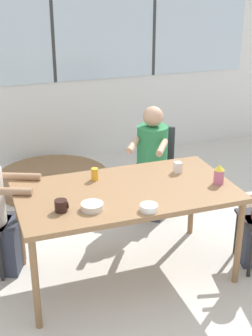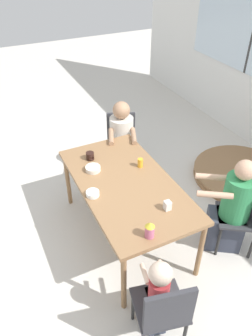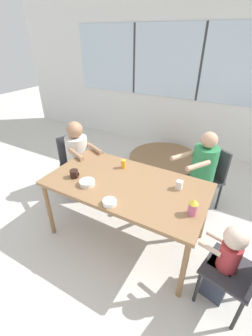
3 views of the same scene
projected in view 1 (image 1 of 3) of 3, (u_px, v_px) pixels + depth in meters
name	position (u px, v px, depth m)	size (l,w,h in m)	color
ground_plane	(126.00, 272.00, 3.88)	(16.00, 16.00, 0.00)	beige
wall_back_with_windows	(53.00, 50.00, 5.65)	(8.40, 0.08, 2.80)	silver
dining_table	(126.00, 197.00, 3.60)	(1.67, 0.91, 0.76)	olive
chair_for_woman_green_shirt	(154.00, 161.00, 4.80)	(0.55, 0.55, 0.85)	#333338
person_woman_green_shirt	(151.00, 167.00, 4.65)	(0.55, 0.62, 1.12)	#333847
coffee_mug	(61.00, 206.00, 3.25)	(0.10, 0.09, 0.08)	black
sippy_cup	(219.00, 174.00, 3.65)	(0.08, 0.08, 0.16)	#CC668C
juice_glass	(95.00, 174.00, 3.73)	(0.06, 0.06, 0.10)	gold
milk_carton_small	(178.00, 167.00, 3.86)	(0.06, 0.06, 0.09)	silver
bowl_white_shallow	(149.00, 208.00, 3.26)	(0.13, 0.13, 0.05)	white
bowl_cereal	(92.00, 206.00, 3.28)	(0.16, 0.16, 0.05)	silver
folded_table_stack	(52.00, 180.00, 5.43)	(1.31, 1.31, 0.12)	olive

